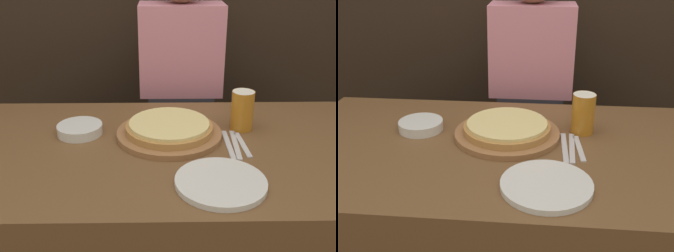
% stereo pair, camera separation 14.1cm
% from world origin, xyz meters
% --- Properties ---
extents(dining_table, '(1.57, 0.83, 0.71)m').
position_xyz_m(dining_table, '(0.00, 0.00, 0.36)').
color(dining_table, brown).
rests_on(dining_table, ground_plane).
extents(pizza_on_board, '(0.38, 0.38, 0.06)m').
position_xyz_m(pizza_on_board, '(-0.00, 0.08, 0.74)').
color(pizza_on_board, '#99663D').
rests_on(pizza_on_board, dining_table).
extents(beer_glass, '(0.08, 0.08, 0.15)m').
position_xyz_m(beer_glass, '(0.27, 0.14, 0.79)').
color(beer_glass, '#B7701E').
rests_on(beer_glass, dining_table).
extents(dinner_plate, '(0.27, 0.27, 0.02)m').
position_xyz_m(dinner_plate, '(0.14, -0.25, 0.72)').
color(dinner_plate, silver).
rests_on(dinner_plate, dining_table).
extents(side_bowl, '(0.16, 0.16, 0.04)m').
position_xyz_m(side_bowl, '(-0.33, 0.10, 0.73)').
color(side_bowl, silver).
rests_on(side_bowl, dining_table).
extents(fork, '(0.02, 0.22, 0.00)m').
position_xyz_m(fork, '(0.20, -0.00, 0.71)').
color(fork, silver).
rests_on(fork, dining_table).
extents(dinner_knife, '(0.03, 0.22, 0.00)m').
position_xyz_m(dinner_knife, '(0.23, -0.00, 0.71)').
color(dinner_knife, silver).
rests_on(dinner_knife, dining_table).
extents(spoon, '(0.03, 0.19, 0.00)m').
position_xyz_m(spoon, '(0.25, -0.00, 0.71)').
color(spoon, silver).
rests_on(spoon, dining_table).
extents(diner_person, '(0.39, 0.20, 1.31)m').
position_xyz_m(diner_person, '(0.07, 0.62, 0.64)').
color(diner_person, '#33333D').
rests_on(diner_person, ground_plane).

